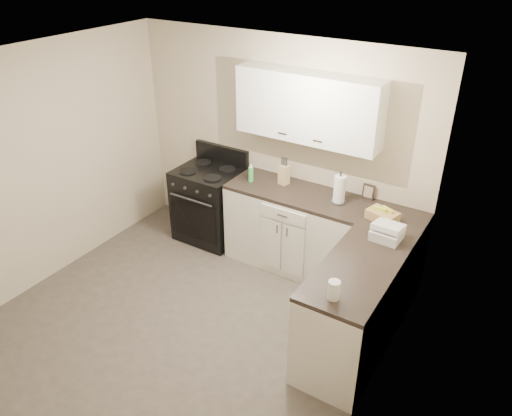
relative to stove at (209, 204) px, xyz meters
The scene contains 20 objects.
floor 1.72m from the stove, 62.75° to the right, with size 3.60×3.60×0.00m, color #473F38.
ceiling 2.63m from the stove, 62.75° to the right, with size 3.60×3.60×0.00m, color white.
wall_back 1.14m from the stove, 23.16° to the left, with size 3.60×3.60×0.00m, color beige.
wall_right 3.06m from the stove, 29.95° to the right, with size 3.60×3.60×0.00m, color beige.
wall_left 1.97m from the stove, 125.19° to the right, with size 3.60×3.60×0.00m, color beige.
base_cabinets_back 1.19m from the stove, ahead, with size 1.55×0.60×0.90m, color beige.
base_cabinets_right 2.34m from the stove, 15.46° to the right, with size 0.60×1.90×0.90m, color beige.
countertop_back 1.27m from the stove, ahead, with size 1.55×0.60×0.04m, color black.
countertop_right 2.39m from the stove, 15.46° to the right, with size 0.60×1.90×0.04m, color black.
upper_cabinets 1.83m from the stove, ahead, with size 1.55×0.30×0.70m, color white.
stove is the anchor object (origin of this frame).
knife_block 1.13m from the stove, ahead, with size 0.10×0.09×0.22m, color #D3B781.
paper_towel 1.77m from the stove, ahead, with size 0.12×0.12×0.29m, color white.
soap_bottle 0.84m from the stove, ahead, with size 0.06×0.06×0.17m, color #46B75A.
picture_frame 1.98m from the stove, ahead, with size 0.13×0.02×0.16m, color black.
wicker_basket 2.22m from the stove, ahead, with size 0.29×0.19×0.10m, color tan.
countertop_grill 2.40m from the stove, ahead, with size 0.26×0.24×0.09m, color silver.
glass_jar 2.71m from the stove, 32.04° to the right, with size 0.09×0.09×0.16m, color silver.
oven_mitt_near 2.25m from the stove, 30.71° to the right, with size 0.02×0.15×0.26m, color black.
oven_mitt_far 2.18m from the stove, 27.42° to the right, with size 0.02×0.17×0.29m, color black.
Camera 1 is at (2.57, -2.78, 3.40)m, focal length 35.00 mm.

